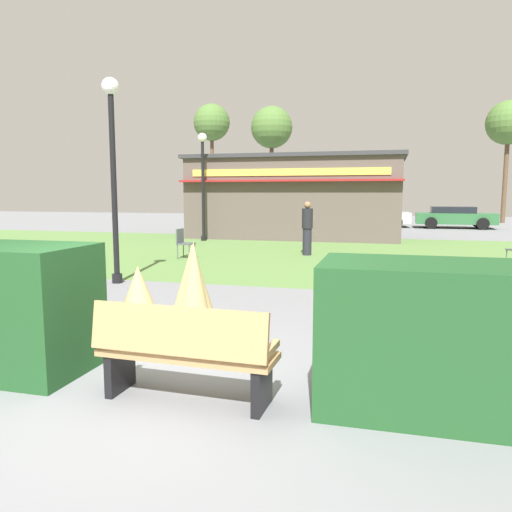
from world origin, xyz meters
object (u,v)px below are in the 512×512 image
Objects in this scene: park_bench at (184,353)px; tree_center_bg at (509,124)px; person_standing at (307,228)px; tree_left_bg at (272,128)px; trash_bin at (500,339)px; parked_car_center_slot at (371,216)px; food_kiosk at (296,197)px; cafe_chair_center at (183,241)px; lamppost_far at (203,174)px; parked_car_east_slot at (455,217)px; lamppost_mid at (113,156)px; parked_car_west_slot at (279,215)px; tree_right_bg at (212,124)px.

park_bench is 33.24m from tree_center_bg.
person_standing is 0.22× the size of tree_left_bg.
parked_car_center_slot reaches higher than trash_bin.
food_kiosk reaches higher than trash_bin.
cafe_chair_center is at bearing -84.52° from tree_left_bg.
trash_bin is (8.50, -13.33, -2.33)m from lamppost_far.
trash_bin is 0.10× the size of tree_left_bg.
cafe_chair_center is 16.57m from parked_car_center_slot.
parked_car_east_slot reaches higher than cafe_chair_center.
tree_center_bg reaches higher than parked_car_center_slot.
parked_car_east_slot is (7.54, 7.79, -1.14)m from food_kiosk.
parked_car_center_slot and parked_car_east_slot have the same top height.
trash_bin is 0.46× the size of person_standing.
parked_car_east_slot is at bearing 77.99° from park_bench.
parked_car_east_slot is at bearing 84.26° from trash_bin.
food_kiosk is at bearing 97.00° from park_bench.
lamppost_mid is 5.58× the size of trash_bin.
food_kiosk is 2.15× the size of parked_car_west_slot.
trash_bin is 31.06m from tree_center_bg.
lamppost_far reaches higher than food_kiosk.
parked_car_east_slot is (9.96, -0.00, 0.00)m from parked_car_west_slot.
cafe_chair_center is at bearing -121.01° from tree_center_bg.
lamppost_far is 5.58× the size of trash_bin.
food_kiosk is 8.24m from parked_car_west_slot.
parked_car_east_slot is at bearing 43.80° from lamppost_far.
tree_left_bg is at bearing 161.33° from parked_car_east_slot.
tree_right_bg is at bearing 176.39° from tree_center_bg.
trash_bin is at bearing -129.03° from person_standing.
parked_car_center_slot is at bearing 88.04° from park_bench.
person_standing is at bearing -74.38° from parked_car_west_slot.
tree_center_bg reaches higher than park_bench.
tree_left_bg reaches higher than trash_bin.
tree_right_bg reaches higher than food_kiosk.
tree_center_bg is (3.70, 6.10, 5.71)m from parked_car_east_slot.
lamppost_far is 2.57× the size of person_standing.
lamppost_far is at bearing 83.59° from person_standing.
park_bench is 0.40× the size of parked_car_center_slot.
lamppost_mid is 0.55× the size of tree_center_bg.
lamppost_far reaches higher than cafe_chair_center.
tree_center_bg is at bearing 63.51° from lamppost_mid.
lamppost_far is (-1.61, 9.50, 0.00)m from lamppost_mid.
cafe_chair_center is (-1.93, -8.02, -1.25)m from food_kiosk.
tree_center_bg reaches higher than lamppost_far.
person_standing is at bearing -96.12° from parked_car_center_slot.
trash_bin is 29.62m from tree_left_bg.
cafe_chair_center reaches higher than trash_bin.
food_kiosk is 18.68m from tree_right_bg.
park_bench is 1.02× the size of person_standing.
tree_left_bg reaches higher than lamppost_far.
parked_car_center_slot is 9.66m from tree_left_bg.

